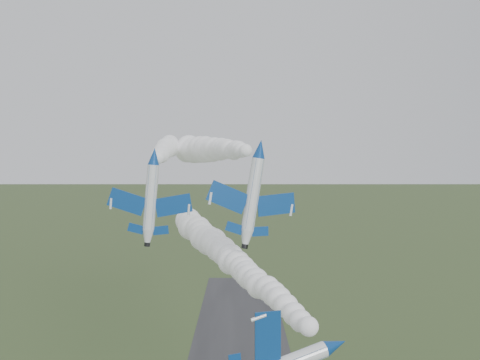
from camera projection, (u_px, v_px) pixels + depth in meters
name	position (u px, v px, depth m)	size (l,w,h in m)	color
jet_lead	(336.00, 345.00, 42.83)	(4.77, 11.06, 9.03)	silver
smoke_trail_jet_lead	(227.00, 256.00, 74.92)	(4.87, 61.99, 4.87)	silver
jet_pair_left	(154.00, 156.00, 67.05)	(10.46, 12.53, 3.12)	silver
smoke_trail_jet_pair_left	(166.00, 149.00, 100.42)	(4.49, 60.57, 4.49)	silver
jet_pair_right	(260.00, 149.00, 68.52)	(11.85, 13.96, 3.81)	silver
smoke_trail_jet_pair_right	(210.00, 149.00, 97.17)	(5.67, 52.67, 5.67)	silver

